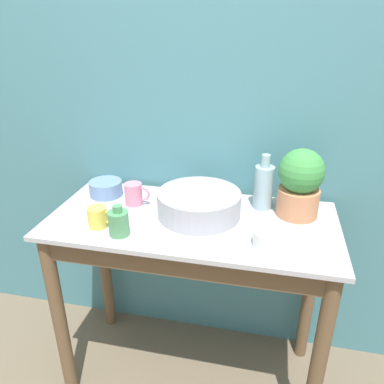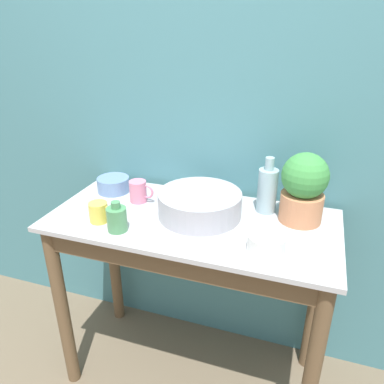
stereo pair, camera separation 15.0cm
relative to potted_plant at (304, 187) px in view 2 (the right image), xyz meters
name	(u,v)px [view 2 (the right image)]	position (x,y,z in m)	size (l,w,h in m)	color
wall_back	(216,124)	(-0.42, 0.21, 0.17)	(6.00, 0.05, 2.40)	teal
counter_table	(190,263)	(-0.42, -0.15, -0.36)	(1.19, 0.56, 0.88)	brown
potted_plant	(304,187)	(0.00, 0.00, 0.00)	(0.18, 0.18, 0.29)	tan
bowl_wash_large	(200,204)	(-0.40, -0.09, -0.09)	(0.35, 0.35, 0.11)	#A8A8B2
bottle_tall	(267,189)	(-0.14, 0.04, -0.05)	(0.08, 0.08, 0.24)	#93B2BC
bottle_short	(117,219)	(-0.67, -0.31, -0.10)	(0.08, 0.08, 0.12)	#4C8C59
mug_pink	(139,191)	(-0.70, -0.05, -0.10)	(0.11, 0.08, 0.10)	pink
mug_yellow	(99,212)	(-0.77, -0.27, -0.11)	(0.11, 0.08, 0.08)	#E5CC4C
bowl_small_blue	(114,185)	(-0.86, 0.01, -0.11)	(0.15, 0.15, 0.07)	#6684B2
bowl_small_enamel_white	(266,243)	(-0.10, -0.27, -0.12)	(0.13, 0.13, 0.06)	silver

